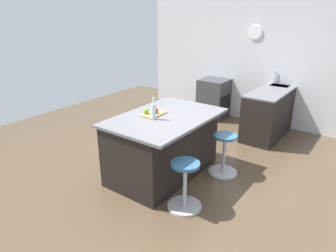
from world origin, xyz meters
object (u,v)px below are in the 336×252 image
Objects in this scene: kitchen_island at (163,145)px; apple_red at (155,110)px; stool_middle at (185,187)px; cutting_board at (153,114)px; stool_by_window at (224,155)px; water_bottle at (154,111)px; apple_green at (146,111)px; oven_range at (214,98)px.

kitchen_island is 0.54m from apple_red.
cutting_board is at bearing -118.99° from stool_middle.
stool_by_window is 2.04× the size of water_bottle.
water_bottle reaches higher than stool_middle.
water_bottle reaches higher than apple_red.
cutting_board is (0.05, -0.13, 0.47)m from kitchen_island.
water_bottle is at bearing -1.52° from kitchen_island.
cutting_board is (-0.49, -0.89, 0.65)m from stool_middle.
kitchen_island is 0.94m from stool_middle.
kitchen_island is at bearing 102.17° from apple_red.
kitchen_island is at bearing -125.53° from stool_middle.
water_bottle reaches higher than stool_by_window.
stool_middle is 1.77× the size of cutting_board.
cutting_board is at bearing -139.43° from water_bottle.
apple_green is at bearing -110.49° from water_bottle.
apple_green is at bearing -43.37° from apple_red.
apple_red is 0.21m from water_bottle.
cutting_board reaches higher than stool_by_window.
stool_by_window is at bearing 31.83° from oven_range.
oven_range is 11.10× the size of apple_green.
water_bottle is (0.20, -0.01, 0.59)m from kitchen_island.
apple_red is 0.27× the size of water_bottle.
water_bottle is at bearing 69.51° from apple_green.
cutting_board is (2.82, 0.50, 0.51)m from oven_range.
kitchen_island is 0.94m from stool_by_window.
cutting_board reaches higher than stool_middle.
apple_red is at bearing 136.63° from apple_green.
kitchen_island is 20.05× the size of apple_red.
water_bottle is (2.97, 0.63, 0.62)m from oven_range.
apple_red reaches higher than stool_middle.
stool_middle is 8.03× the size of apple_green.
oven_range is 3.10m from water_bottle.
apple_red is (2.80, 0.52, 0.56)m from oven_range.
kitchen_island is (2.78, 0.64, 0.03)m from oven_range.
apple_red reaches higher than kitchen_island.
kitchen_island is at bearing -54.47° from stool_by_window.
stool_by_window is at bearing 122.99° from apple_red.
kitchen_island reaches higher than stool_by_window.
stool_by_window and stool_middle have the same top height.
apple_green is (2.90, 0.43, 0.56)m from oven_range.
stool_middle is 1.22m from apple_red.
kitchen_island is 2.68× the size of stool_middle.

